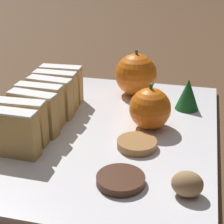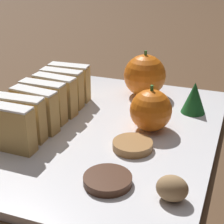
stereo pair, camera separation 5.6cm
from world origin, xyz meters
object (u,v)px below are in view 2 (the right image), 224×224
(orange_far, at_px, (145,75))
(chocolate_cookie, at_px, (108,180))
(walnut, at_px, (172,188))
(orange_near, at_px, (151,110))

(orange_far, bearing_deg, chocolate_cookie, -82.72)
(orange_far, height_order, chocolate_cookie, orange_far)
(walnut, height_order, chocolate_cookie, walnut)
(walnut, bearing_deg, orange_far, 111.43)
(orange_far, bearing_deg, walnut, -68.57)
(orange_near, distance_m, walnut, 0.17)
(orange_near, height_order, walnut, orange_near)
(walnut, bearing_deg, chocolate_cookie, 177.66)
(orange_far, xyz_separation_m, walnut, (0.11, -0.29, -0.02))
(orange_far, bearing_deg, orange_near, -70.46)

